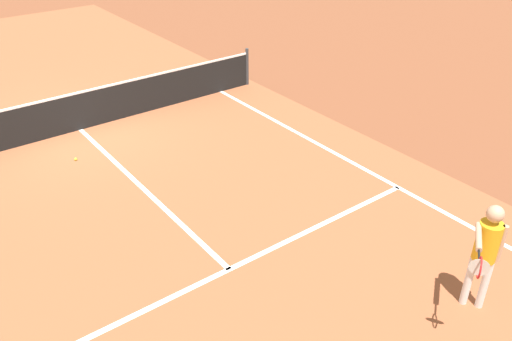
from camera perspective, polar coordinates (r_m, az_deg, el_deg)
The scene contains 8 objects.
ground_plane at distance 13.65m, azimuth -18.32°, elevation 4.18°, with size 60.00×60.00×0.00m, color brown.
court_surface_inbounds at distance 13.65m, azimuth -18.32°, elevation 4.18°, with size 10.62×24.40×0.00m, color #9E5433.
line_sideline_right at distance 11.26m, azimuth 13.24°, elevation -0.78°, with size 0.10×11.89×0.01m, color white.
line_service_near at distance 8.67m, azimuth -2.89°, elevation -10.54°, with size 8.22×0.10×0.01m, color white.
line_center_service at distance 10.98m, azimuth -12.39°, elevation -1.54°, with size 0.10×6.40×0.01m, color white.
net at distance 13.46m, azimuth -18.65°, elevation 6.06°, with size 10.16×0.09×1.07m.
player_near at distance 8.01m, azimuth 23.48°, elevation -7.53°, with size 1.16×0.66×1.74m.
tennis_ball_near_net at distance 12.24m, azimuth -18.79°, elevation 1.16°, with size 0.07×0.07×0.07m, color #CCE033.
Camera 1 is at (-3.59, -11.89, 5.68)m, focal length 37.27 mm.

